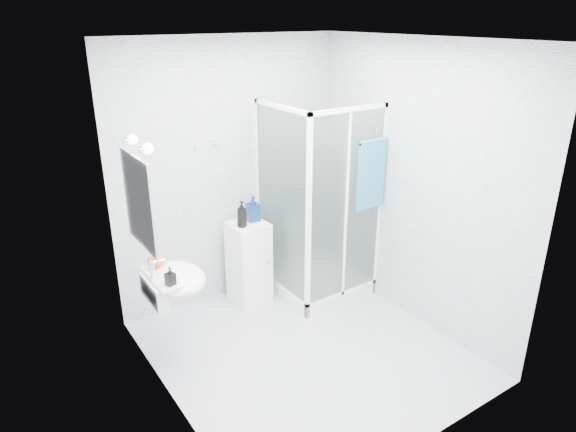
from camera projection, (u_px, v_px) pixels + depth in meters
room at (307, 213)px, 4.04m from camera, size 2.40×2.60×2.60m
shower_enclosure at (315, 254)px, 5.29m from camera, size 0.90×0.95×2.00m
wall_basin at (173, 280)px, 4.06m from camera, size 0.46×0.56×0.35m
mirror at (138, 202)px, 3.70m from camera, size 0.02×0.60×0.70m
vanity_lights at (139, 144)px, 3.57m from camera, size 0.10×0.40×0.08m
wall_hooks at (207, 146)px, 4.76m from camera, size 0.23×0.06×0.03m
storage_cabinet at (249, 262)px, 5.18m from camera, size 0.37×0.39×0.85m
hand_towel at (371, 172)px, 4.82m from camera, size 0.32×0.05×0.67m
shampoo_bottle_a at (242, 214)px, 4.90m from camera, size 0.11×0.11×0.26m
shampoo_bottle_b at (253, 208)px, 5.04m from camera, size 0.13×0.13×0.26m
soap_dispenser_orange at (156, 258)px, 4.09m from camera, size 0.18×0.18×0.18m
soap_dispenser_black at (170, 276)px, 3.84m from camera, size 0.08×0.08×0.14m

